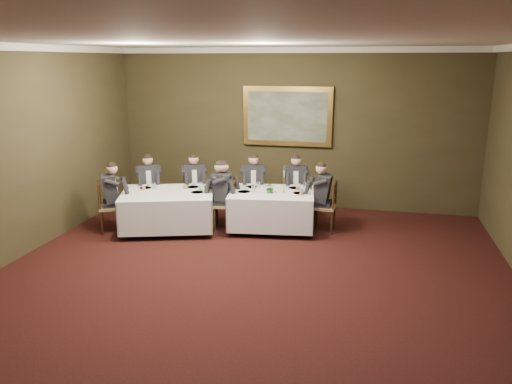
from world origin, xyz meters
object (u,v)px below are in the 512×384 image
at_px(diner_main_backright, 295,194).
at_px(diner_main_endleft, 220,203).
at_px(table_second, 168,208).
at_px(chair_main_endright, 324,217).
at_px(chair_sec_endleft, 111,217).
at_px(diner_sec_backright, 194,192).
at_px(diner_main_backleft, 254,193).
at_px(painting, 287,116).
at_px(table_main, 272,207).
at_px(diner_sec_endright, 225,203).
at_px(chair_sec_backright, 195,202).
at_px(chair_sec_backleft, 150,203).
at_px(chair_main_endleft, 220,214).
at_px(centerpiece, 270,187).
at_px(diner_main_endright, 324,206).
at_px(chair_sec_endright, 225,214).
at_px(candlestick, 284,184).
at_px(chair_main_backright, 295,204).
at_px(chair_main_backleft, 254,203).
at_px(diner_sec_backleft, 149,193).
at_px(diner_sec_endleft, 110,206).

bearing_deg(diner_main_backright, diner_main_endleft, 24.40).
height_order(table_second, chair_main_endright, chair_main_endright).
bearing_deg(chair_sec_endleft, diner_sec_backright, 107.83).
height_order(diner_main_backleft, painting, painting).
xyz_separation_m(table_main, diner_sec_endright, (-0.91, -0.16, 0.06)).
relative_size(chair_sec_backright, chair_sec_endleft, 1.00).
bearing_deg(diner_main_endleft, chair_sec_backleft, -101.81).
relative_size(chair_main_endleft, centerpiece, 4.26).
xyz_separation_m(diner_sec_backright, painting, (1.78, 1.20, 1.52)).
relative_size(table_main, diner_main_endleft, 1.33).
relative_size(diner_main_backright, centerpiece, 5.72).
xyz_separation_m(diner_main_endleft, chair_sec_backleft, (-1.67, 0.37, -0.23)).
relative_size(diner_main_backright, diner_sec_backright, 1.00).
height_order(diner_main_endright, diner_sec_endright, same).
distance_m(chair_sec_endright, candlestick, 1.32).
bearing_deg(chair_main_backright, chair_main_endleft, 24.52).
bearing_deg(diner_main_backright, chair_sec_endright, 27.69).
distance_m(chair_main_backleft, diner_main_backleft, 0.23).
height_order(table_main, diner_sec_endright, diner_sec_endright).
bearing_deg(table_main, diner_main_endleft, -172.76).
bearing_deg(centerpiece, diner_main_backright, 70.99).
distance_m(table_main, diner_main_endright, 1.03).
distance_m(diner_main_endright, painting, 2.42).
xyz_separation_m(chair_main_endleft, diner_main_endleft, (0.01, -0.00, 0.23)).
bearing_deg(chair_sec_endright, diner_sec_endright, 90.00).
relative_size(table_second, centerpiece, 8.84).
bearing_deg(chair_main_backleft, chair_sec_backright, 0.50).
relative_size(diner_sec_backright, centerpiece, 5.72).
xyz_separation_m(centerpiece, candlestick, (0.24, 0.14, 0.04)).
bearing_deg(chair_main_backleft, diner_sec_backright, 1.02).
xyz_separation_m(chair_sec_backleft, chair_sec_endright, (1.79, -0.39, 0.00)).
xyz_separation_m(chair_main_backleft, candlestick, (0.78, -0.74, 0.64)).
xyz_separation_m(diner_sec_backleft, centerpiece, (2.67, -0.33, 0.37)).
relative_size(chair_main_backleft, diner_sec_endleft, 0.74).
height_order(chair_main_backright, chair_main_endleft, same).
bearing_deg(chair_main_backright, diner_sec_endleft, 14.57).
bearing_deg(centerpiece, table_main, 86.44).
relative_size(diner_main_endleft, diner_sec_endleft, 1.00).
distance_m(chair_main_endleft, diner_sec_endleft, 2.12).
bearing_deg(diner_main_backright, centerpiece, 58.61).
bearing_deg(chair_main_backleft, chair_main_endright, 146.15).
relative_size(chair_main_backright, diner_sec_endright, 0.74).
xyz_separation_m(chair_sec_backright, chair_sec_endleft, (-1.25, -1.34, 0.00)).
height_order(diner_sec_backright, chair_sec_endright, diner_sec_backright).
bearing_deg(diner_sec_backleft, diner_main_endright, 151.87).
height_order(diner_main_endright, chair_sec_backright, diner_main_endright).
xyz_separation_m(chair_sec_backright, diner_sec_backright, (0.01, -0.01, 0.23)).
height_order(chair_sec_endright, candlestick, candlestick).
distance_m(diner_main_endright, diner_sec_backleft, 3.69).
distance_m(chair_main_backleft, chair_main_endleft, 1.03).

